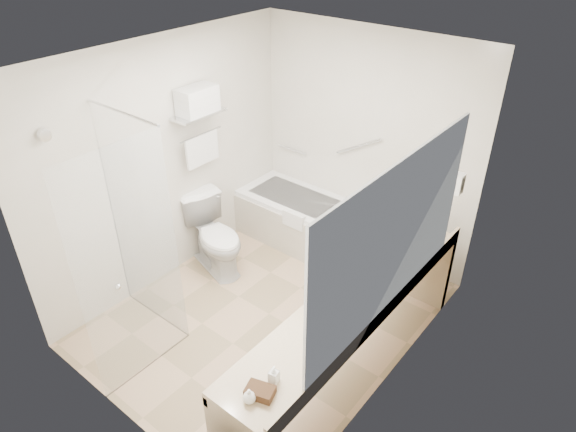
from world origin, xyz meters
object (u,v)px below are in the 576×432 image
Objects in this scene: amenity_basket at (260,391)px; bathtub at (305,221)px; vanity_counter at (352,320)px; water_bottle_left at (419,223)px; toilet at (215,236)px.

bathtub is at bearing 121.58° from amenity_basket.
water_bottle_left is at bearing 93.00° from vanity_counter.
toilet is (-1.97, 0.38, -0.24)m from vanity_counter.
bathtub is 1.61m from water_bottle_left.
vanity_counter reaches higher than bathtub.
water_bottle_left reaches higher than toilet.
water_bottle_left is at bearing -50.44° from toilet.
water_bottle_left is at bearing 92.14° from amenity_basket.
vanity_counter reaches higher than toilet.
amenity_basket is 0.93× the size of water_bottle_left.
vanity_counter is 1.24m from water_bottle_left.
vanity_counter reaches higher than amenity_basket.
vanity_counter is 1.15m from amenity_basket.
vanity_counter is at bearing -42.35° from bathtub.
amenity_basket is (0.02, -1.13, 0.24)m from vanity_counter.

